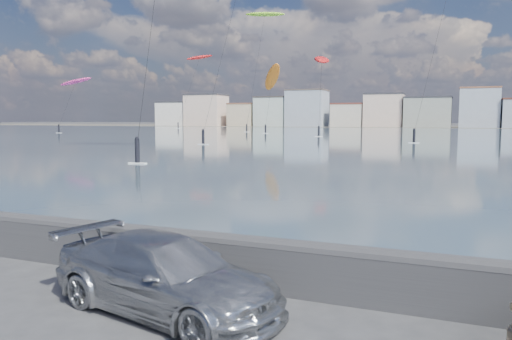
{
  "coord_description": "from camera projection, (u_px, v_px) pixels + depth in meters",
  "views": [
    {
      "loc": [
        5.07,
        -5.97,
        3.32
      ],
      "look_at": [
        1.0,
        4.0,
        2.2
      ],
      "focal_mm": 35.0,
      "sensor_mm": 36.0,
      "label": 1
    }
  ],
  "objects": [
    {
      "name": "kitesurfer_12",
      "position": [
        199.0,
        58.0,
        169.9
      ],
      "size": [
        7.61,
        18.61,
        25.65
      ],
      "color": "red",
      "rests_on": "ground"
    },
    {
      "name": "kitesurfer_5",
      "position": [
        272.0,
        78.0,
        118.97
      ],
      "size": [
        7.52,
        15.67,
        16.49
      ],
      "color": "orange",
      "rests_on": "ground"
    },
    {
      "name": "bay_water",
      "position": [
        430.0,
        136.0,
        92.0
      ],
      "size": [
        500.0,
        177.0,
        0.0
      ],
      "primitive_type": "cube",
      "color": "#3F5767",
      "rests_on": "ground"
    },
    {
      "name": "kitesurfer_10",
      "position": [
        75.0,
        82.0,
        120.55
      ],
      "size": [
        9.21,
        11.08,
        13.41
      ],
      "color": "#E5338C",
      "rests_on": "ground"
    },
    {
      "name": "kitesurfer_17",
      "position": [
        322.0,
        60.0,
        95.58
      ],
      "size": [
        5.08,
        12.61,
        16.22
      ],
      "color": "red",
      "rests_on": "ground"
    },
    {
      "name": "kitesurfer_18",
      "position": [
        265.0,
        15.0,
        129.7
      ],
      "size": [
        10.91,
        16.27,
        31.03
      ],
      "color": "#8CD826",
      "rests_on": "ground"
    },
    {
      "name": "ground",
      "position": [
        99.0,
        333.0,
        7.75
      ],
      "size": [
        700.0,
        700.0,
        0.0
      ],
      "primitive_type": "plane",
      "color": "#333335",
      "rests_on": "ground"
    },
    {
      "name": "car_silver",
      "position": [
        165.0,
        275.0,
        8.55
      ],
      "size": [
        4.74,
        2.74,
        1.29
      ],
      "primitive_type": "imported",
      "rotation": [
        0.0,
        0.0,
        1.35
      ],
      "color": "#ADB0B5",
      "rests_on": "ground"
    },
    {
      "name": "seawall",
      "position": [
        187.0,
        253.0,
        10.18
      ],
      "size": [
        400.0,
        0.36,
        1.08
      ],
      "color": "#28282B",
      "rests_on": "ground"
    },
    {
      "name": "far_shore_strip",
      "position": [
        446.0,
        127.0,
        191.9
      ],
      "size": [
        500.0,
        60.0,
        0.0
      ],
      "primitive_type": "cube",
      "color": "#4C473D",
      "rests_on": "ground"
    },
    {
      "name": "far_buildings",
      "position": [
        449.0,
        111.0,
        177.89
      ],
      "size": [
        240.79,
        13.26,
        14.6
      ],
      "color": "white",
      "rests_on": "ground"
    }
  ]
}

